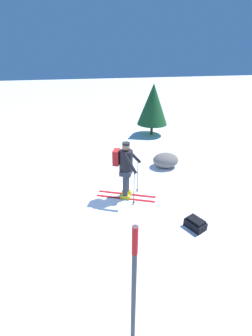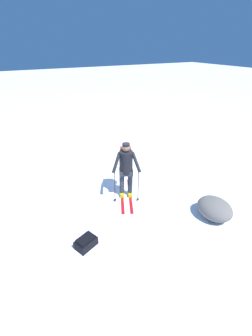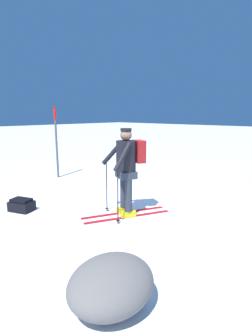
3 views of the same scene
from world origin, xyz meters
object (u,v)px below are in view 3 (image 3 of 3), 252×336
Objects in this scene: skier at (127,165)px; rock_boulder at (111,284)px; trail_marker at (56,137)px; dropped_backpack at (22,205)px.

skier is 2.73m from rock_boulder.
skier is 3.95m from trail_marker.
trail_marker is 2.26× the size of rock_boulder.
trail_marker reaches higher than rock_boulder.
skier is 1.80× the size of rock_boulder.
trail_marker is at bearing -137.36° from dropped_backpack.
skier is 2.45m from dropped_backpack.
rock_boulder is (2.04, 1.65, -0.77)m from skier.
skier is 3.10× the size of dropped_backpack.
rock_boulder is (2.89, 5.51, -1.03)m from trail_marker.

